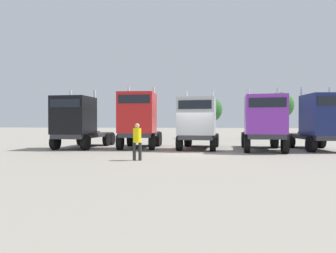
{
  "coord_description": "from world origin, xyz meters",
  "views": [
    {
      "loc": [
        0.97,
        -18.11,
        1.82
      ],
      "look_at": [
        -2.0,
        3.16,
        1.59
      ],
      "focal_mm": 31.62,
      "sensor_mm": 36.0,
      "label": 1
    }
  ],
  "objects_px": {
    "semi_truck_black": "(78,122)",
    "semi_truck_red": "(139,119)",
    "visitor_in_hivis": "(137,139)",
    "semi_truck_navy": "(321,122)",
    "semi_truck_purple": "(264,123)",
    "semi_truck_silver": "(198,123)"
  },
  "relations": [
    {
      "from": "semi_truck_silver",
      "to": "semi_truck_navy",
      "type": "xyz_separation_m",
      "value": [
        8.08,
        0.14,
        0.06
      ]
    },
    {
      "from": "semi_truck_navy",
      "to": "semi_truck_purple",
      "type": "bearing_deg",
      "value": -83.82
    },
    {
      "from": "semi_truck_navy",
      "to": "semi_truck_silver",
      "type": "bearing_deg",
      "value": -94.81
    },
    {
      "from": "semi_truck_silver",
      "to": "visitor_in_hivis",
      "type": "bearing_deg",
      "value": -18.88
    },
    {
      "from": "semi_truck_black",
      "to": "semi_truck_purple",
      "type": "relative_size",
      "value": 0.97
    },
    {
      "from": "semi_truck_red",
      "to": "semi_truck_navy",
      "type": "height_order",
      "value": "semi_truck_red"
    },
    {
      "from": "semi_truck_black",
      "to": "semi_truck_silver",
      "type": "xyz_separation_m",
      "value": [
        8.58,
        0.36,
        -0.05
      ]
    },
    {
      "from": "semi_truck_black",
      "to": "semi_truck_silver",
      "type": "bearing_deg",
      "value": 93.41
    },
    {
      "from": "semi_truck_red",
      "to": "semi_truck_purple",
      "type": "relative_size",
      "value": 0.88
    },
    {
      "from": "semi_truck_red",
      "to": "semi_truck_silver",
      "type": "distance_m",
      "value": 4.24
    },
    {
      "from": "semi_truck_purple",
      "to": "visitor_in_hivis",
      "type": "bearing_deg",
      "value": -46.4
    },
    {
      "from": "semi_truck_red",
      "to": "semi_truck_navy",
      "type": "xyz_separation_m",
      "value": [
        12.31,
        -0.02,
        -0.17
      ]
    },
    {
      "from": "visitor_in_hivis",
      "to": "semi_truck_silver",
      "type": "bearing_deg",
      "value": -32.37
    },
    {
      "from": "semi_truck_black",
      "to": "semi_truck_red",
      "type": "distance_m",
      "value": 4.39
    },
    {
      "from": "semi_truck_black",
      "to": "semi_truck_red",
      "type": "relative_size",
      "value": 1.09
    },
    {
      "from": "semi_truck_navy",
      "to": "visitor_in_hivis",
      "type": "height_order",
      "value": "semi_truck_navy"
    },
    {
      "from": "semi_truck_silver",
      "to": "semi_truck_navy",
      "type": "relative_size",
      "value": 1.02
    },
    {
      "from": "semi_truck_black",
      "to": "visitor_in_hivis",
      "type": "relative_size",
      "value": 3.5
    },
    {
      "from": "visitor_in_hivis",
      "to": "semi_truck_red",
      "type": "bearing_deg",
      "value": 3.51
    },
    {
      "from": "semi_truck_silver",
      "to": "semi_truck_purple",
      "type": "relative_size",
      "value": 0.92
    },
    {
      "from": "semi_truck_purple",
      "to": "semi_truck_red",
      "type": "bearing_deg",
      "value": -91.38
    },
    {
      "from": "semi_truck_purple",
      "to": "visitor_in_hivis",
      "type": "relative_size",
      "value": 3.63
    }
  ]
}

